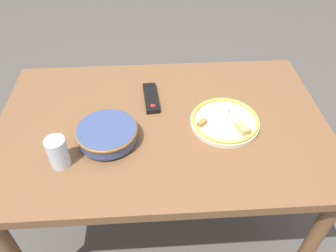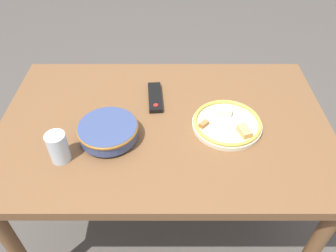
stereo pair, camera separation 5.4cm
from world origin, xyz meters
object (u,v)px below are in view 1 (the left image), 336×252
(food_plate, at_px, (225,121))
(drinking_glass, at_px, (58,152))
(noodle_bowl, at_px, (107,133))
(tv_remote, at_px, (151,98))

(food_plate, xyz_separation_m, drinking_glass, (-0.63, -0.17, 0.04))
(food_plate, bearing_deg, drinking_glass, -164.62)
(noodle_bowl, distance_m, food_plate, 0.48)
(tv_remote, height_order, drinking_glass, drinking_glass)
(tv_remote, bearing_deg, food_plate, 144.64)
(noodle_bowl, bearing_deg, food_plate, 8.31)
(noodle_bowl, relative_size, drinking_glass, 1.99)
(food_plate, relative_size, tv_remote, 1.39)
(noodle_bowl, distance_m, tv_remote, 0.30)
(tv_remote, relative_size, drinking_glass, 1.72)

